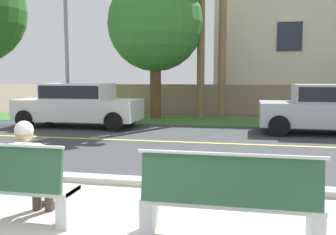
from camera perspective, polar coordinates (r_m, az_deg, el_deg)
The scene contains 13 objects.
ground_plane at distance 11.77m, azimuth 4.04°, elevation -2.54°, with size 140.00×140.00×0.00m, color #665B4C.
sidewalk_pavement at distance 4.59m, azimuth -9.51°, elevation -16.68°, with size 44.00×3.60×0.01m, color #B7B2A8.
curb_edge at distance 6.32m, azimuth -3.01°, elevation -9.67°, with size 44.00×0.30×0.11m, color #ADA89E.
street_asphalt at distance 10.30m, azimuth 2.91°, elevation -3.76°, with size 52.00×8.00×0.01m, color #383A3D.
road_centre_line at distance 10.30m, azimuth 2.91°, elevation -3.73°, with size 48.00×0.14×0.01m, color #E0CC4C.
far_verge_grass at distance 15.17m, azimuth 5.81°, elevation -0.56°, with size 48.00×2.80×0.02m, color #38702D.
bench_right at distance 4.21m, azimuth 9.17°, elevation -12.20°, with size 1.93×0.48×1.01m.
seated_person_white at distance 5.04m, azimuth -20.04°, elevation -6.86°, with size 0.52×0.68×1.25m.
car_white_near at distance 13.76m, azimuth -13.28°, elevation 2.15°, with size 4.30×1.86×1.54m.
car_silver_far at distance 12.72m, azimuth 23.31°, elevation 1.50°, with size 4.30×1.86×1.54m.
streetlamp at distance 16.64m, azimuth -14.76°, elevation 13.84°, with size 0.24×2.10×7.10m.
shade_tree_left at distance 16.20m, azimuth -1.54°, elevation 15.00°, with size 3.98×3.98×6.57m.
garden_wall at distance 18.46m, azimuth 2.98°, elevation 2.82°, with size 13.00×0.36×1.40m, color gray.
Camera 1 is at (1.56, -3.53, 1.78)m, focal length 40.59 mm.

